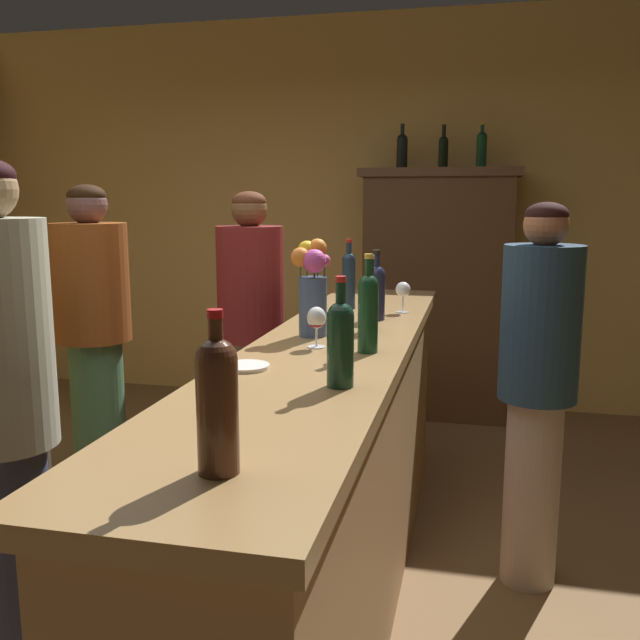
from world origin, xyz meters
The scene contains 22 objects.
floor centered at (0.00, 0.00, 0.00)m, with size 7.59×7.59×0.00m, color brown.
wall_back centered at (0.00, 2.97, 1.46)m, with size 5.96×0.12×2.93m, color tan.
bar_counter centered at (0.59, 0.02, 0.54)m, with size 0.56×3.02×1.07m.
display_cabinet centered at (0.81, 2.65, 0.93)m, with size 1.11×0.48×1.79m.
wine_bottle_pinot centered at (0.67, 0.52, 1.20)m, with size 0.08×0.08×0.30m.
wine_bottle_riesling centered at (0.50, 0.79, 1.21)m, with size 0.06×0.06×0.33m.
wine_bottle_rose centered at (0.63, -1.21, 1.21)m, with size 0.08×0.08×0.31m.
wine_bottle_chardonnay centered at (0.74, -0.57, 1.20)m, with size 0.07×0.07×0.31m.
wine_bottle_syrah centered at (0.74, -0.12, 1.21)m, with size 0.07×0.07×0.33m.
wine_bottle_malbec centered at (0.69, 0.25, 1.19)m, with size 0.06×0.06×0.30m.
wine_glass_front centered at (0.56, -0.09, 1.16)m, with size 0.07×0.07×0.14m.
wine_glass_mid centered at (0.77, 0.73, 1.17)m, with size 0.07×0.07×0.14m.
flower_arrangement centered at (0.49, 0.11, 1.26)m, with size 0.14×0.13×0.36m.
cheese_plate centered at (0.42, -0.43, 1.07)m, with size 0.14×0.14×0.01m, color white.
display_bottle_left centered at (0.54, 2.65, 1.92)m, with size 0.08×0.08×0.31m.
display_bottle_midleft centered at (0.83, 2.65, 1.92)m, with size 0.07×0.07×0.30m.
display_bottle_center centered at (1.09, 2.65, 1.92)m, with size 0.07×0.07×0.31m.
patron_redhead centered at (-0.25, -0.68, 0.94)m, with size 0.30×0.30×1.69m.
patron_by_cabinet centered at (-0.08, 1.09, 0.89)m, with size 0.36×0.36×1.62m.
patron_in_grey centered at (-0.93, 0.27, 0.79)m, with size 0.36×0.36×1.46m.
patron_tall centered at (-0.85, 0.82, 0.90)m, with size 0.38×0.38×1.65m.
bartender centered at (1.34, 0.42, 0.86)m, with size 0.31×0.31×1.56m.
Camera 1 is at (1.09, -2.37, 1.57)m, focal length 38.73 mm.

